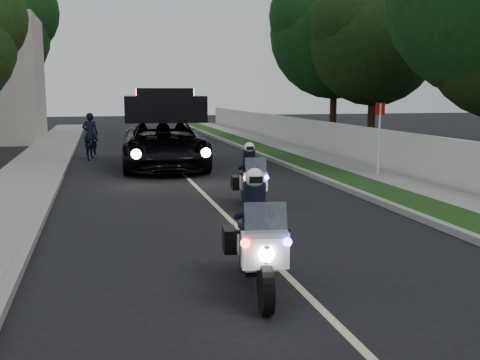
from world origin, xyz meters
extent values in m
plane|color=black|center=(0.00, 0.00, 0.00)|extent=(120.00, 120.00, 0.00)
cube|color=gray|center=(4.10, 10.00, 0.07)|extent=(0.20, 60.00, 0.15)
cube|color=#193814|center=(4.80, 10.00, 0.08)|extent=(1.20, 60.00, 0.16)
cube|color=gray|center=(6.10, 10.00, 0.08)|extent=(1.40, 60.00, 0.16)
cube|color=beige|center=(7.10, 10.00, 0.75)|extent=(0.22, 60.00, 1.50)
cube|color=gray|center=(-4.10, 10.00, 0.07)|extent=(0.20, 60.00, 0.15)
cube|color=gray|center=(-5.20, 10.00, 0.08)|extent=(2.00, 60.00, 0.16)
cube|color=#BFB78C|center=(0.00, 10.00, 0.00)|extent=(0.12, 50.00, 0.01)
imported|color=black|center=(-0.46, 12.69, 0.00)|extent=(3.38, 6.68, 3.17)
imported|color=black|center=(-3.19, 16.20, 0.00)|extent=(0.76, 1.70, 0.86)
imported|color=black|center=(-3.19, 16.20, 0.00)|extent=(0.67, 0.48, 1.77)
camera|label=1|loc=(-2.73, -8.49, 2.84)|focal=42.35mm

